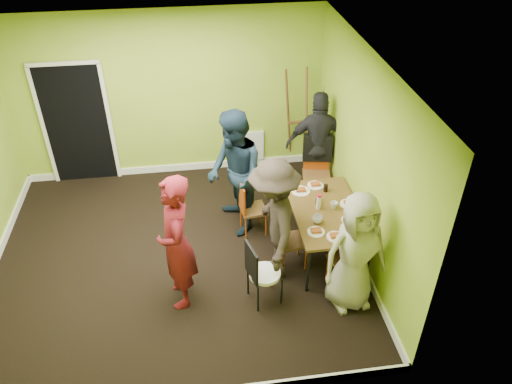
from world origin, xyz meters
TOP-DOWN VIEW (x-y plane):
  - ground at (0.00, 0.00)m, footprint 5.00×5.00m
  - room_walls at (-0.02, 0.04)m, footprint 5.04×4.54m
  - dining_table at (2.03, -0.21)m, footprint 0.90×1.50m
  - chair_left_far at (1.05, 0.39)m, footprint 0.40×0.40m
  - chair_left_near at (1.46, -0.38)m, footprint 0.40×0.40m
  - chair_back_end at (2.23, 1.16)m, footprint 0.53×0.59m
  - chair_front_end at (2.15, -0.91)m, footprint 0.44×0.45m
  - chair_bentwood at (1.02, -0.97)m, footprint 0.44×0.43m
  - easel at (2.20, 2.02)m, footprint 0.76×0.72m
  - plate_near_left at (1.78, 0.26)m, footprint 0.26×0.26m
  - plate_near_right at (1.78, -0.64)m, footprint 0.22×0.22m
  - plate_far_back at (2.01, 0.37)m, footprint 0.23×0.23m
  - plate_far_front at (1.99, -0.77)m, footprint 0.23×0.23m
  - plate_wall_back at (2.36, -0.13)m, footprint 0.24×0.24m
  - plate_wall_front at (2.28, -0.47)m, footprint 0.25×0.25m
  - thermos at (1.93, -0.16)m, footprint 0.07×0.07m
  - blue_bottle at (2.31, -0.52)m, footprint 0.07×0.07m
  - orange_bottle at (1.99, 0.02)m, footprint 0.03×0.03m
  - glass_mid at (1.94, -0.06)m, footprint 0.06×0.06m
  - glass_back at (2.12, 0.22)m, footprint 0.06×0.06m
  - glass_front at (2.19, -0.74)m, footprint 0.06×0.06m
  - cup_a at (1.84, -0.44)m, footprint 0.13×0.13m
  - cup_b at (2.13, -0.17)m, footprint 0.10×0.10m
  - person_standing at (0.05, -0.79)m, footprint 0.49×0.70m
  - person_left_far at (0.88, 0.54)m, footprint 0.89×1.04m
  - person_left_near at (1.26, -0.50)m, footprint 0.68×1.15m
  - person_back_end at (2.28, 1.29)m, footprint 1.08×0.56m
  - person_front_end at (2.13, -1.14)m, footprint 0.87×0.63m

SIDE VIEW (x-z plane):
  - ground at x=0.00m, z-range 0.00..0.00m
  - chair_left_far at x=1.05m, z-range 0.05..0.91m
  - chair_left_near at x=1.46m, z-range 0.05..0.94m
  - chair_front_end at x=2.15m, z-range 0.05..0.94m
  - chair_bentwood at x=1.02m, z-range 0.05..0.96m
  - dining_table at x=2.03m, z-range 0.32..1.07m
  - plate_near_left at x=1.78m, z-range 0.75..0.76m
  - plate_near_right at x=1.78m, z-range 0.75..0.76m
  - plate_far_back at x=2.01m, z-range 0.75..0.76m
  - plate_far_front at x=1.99m, z-range 0.75..0.76m
  - plate_wall_back at x=2.36m, z-range 0.75..0.76m
  - plate_wall_front at x=2.28m, z-range 0.75..0.76m
  - chair_back_end at x=2.23m, z-range 0.22..1.31m
  - orange_bottle at x=1.99m, z-range 0.75..0.83m
  - glass_mid at x=1.94m, z-range 0.75..0.84m
  - cup_b at x=2.13m, z-range 0.75..0.84m
  - glass_front at x=2.19m, z-range 0.75..0.85m
  - cup_a at x=1.84m, z-range 0.75..0.85m
  - glass_back at x=2.12m, z-range 0.75..0.85m
  - person_front_end at x=2.13m, z-range 0.00..1.63m
  - blue_bottle at x=2.31m, z-range 0.75..0.93m
  - thermos at x=1.93m, z-range 0.75..0.94m
  - person_left_near at x=1.26m, z-range 0.00..1.75m
  - person_back_end at x=2.28m, z-range 0.00..1.76m
  - person_standing at x=0.05m, z-range 0.00..1.82m
  - easel at x=2.20m, z-range -0.01..1.89m
  - person_left_far at x=0.88m, z-range 0.00..1.89m
  - room_walls at x=-0.02m, z-range -0.42..2.40m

